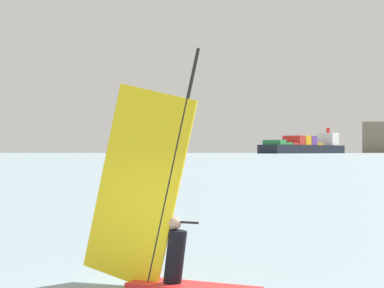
% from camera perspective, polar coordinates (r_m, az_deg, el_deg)
% --- Properties ---
extents(windsurfer, '(3.42, 0.74, 4.28)m').
position_cam_1_polar(windsurfer, '(12.14, -2.34, -7.33)').
color(windsurfer, red).
rests_on(windsurfer, ground_plane).
extents(cargo_ship, '(62.41, 148.36, 30.30)m').
position_cam_1_polar(cargo_ship, '(783.32, 9.38, -0.20)').
color(cargo_ship, black).
rests_on(cargo_ship, ground_plane).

